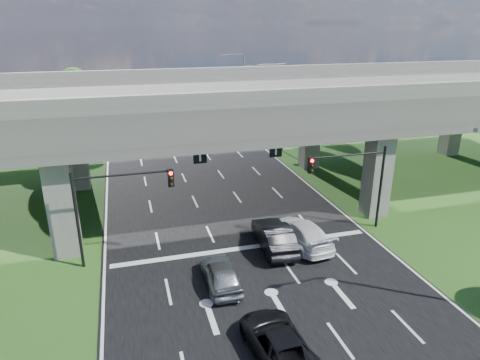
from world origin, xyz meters
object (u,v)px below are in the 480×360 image
car_silver (221,273)px  car_white (302,233)px  streetlight_far (281,100)px  car_trailing (278,342)px  streetlight_beyond (241,82)px  signal_right (355,175)px  signal_left (114,199)px  car_dark (274,236)px

car_silver → car_white: (6.20, 3.14, 0.06)m
streetlight_far → car_trailing: (-11.42, -30.09, -5.12)m
streetlight_beyond → car_silver: streetlight_beyond is taller
car_trailing → signal_right: bearing=-135.9°
streetlight_far → car_white: (-6.36, -21.00, -5.01)m
signal_left → car_silver: size_ratio=1.36×
signal_right → car_silver: size_ratio=1.36×
car_silver → streetlight_far: bearing=-116.9°
signal_left → car_white: signal_left is taller
car_silver → streetlight_beyond: bearing=-106.8°
signal_right → signal_left: (-15.65, 0.00, 0.00)m
streetlight_beyond → car_trailing: streetlight_beyond is taller
streetlight_beyond → car_white: size_ratio=1.80×
streetlight_beyond → car_dark: 38.24m
car_dark → car_white: 1.94m
car_trailing → car_silver: bearing=-82.6°
signal_right → car_silver: bearing=-158.3°
car_silver → car_white: car_white is taller
signal_left → streetlight_far: streetlight_far is taller
streetlight_beyond → car_silver: size_ratio=2.27×
signal_left → car_silver: 7.55m
signal_left → car_dark: signal_left is taller
signal_left → car_trailing: size_ratio=1.19×
car_silver → signal_right: bearing=-157.8°
signal_left → streetlight_beyond: size_ratio=0.60×
car_dark → car_trailing: bearing=74.4°
car_silver → signal_left: bearing=-36.8°
streetlight_far → car_trailing: bearing=-110.8°
streetlight_far → car_white: streetlight_far is taller
signal_right → car_trailing: bearing=-132.3°
car_silver → car_trailing: 6.06m
signal_left → streetlight_beyond: (17.92, 36.06, 1.66)m
streetlight_beyond → car_white: streetlight_beyond is taller
streetlight_beyond → signal_right: bearing=-93.6°
car_white → car_trailing: (-5.05, -9.09, -0.11)m
car_dark → car_trailing: (-3.12, -9.09, -0.16)m
streetlight_far → car_silver: 27.69m
signal_right → car_silver: signal_right is taller
car_white → signal_left: bearing=-11.4°
streetlight_beyond → car_silver: bearing=-107.4°
car_dark → car_trailing: car_dark is taller
signal_right → car_white: signal_right is taller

